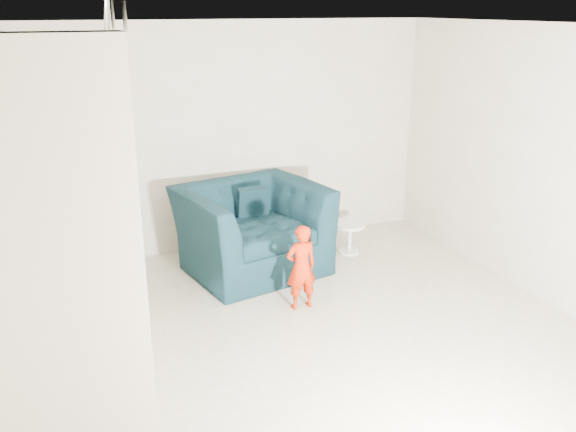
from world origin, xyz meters
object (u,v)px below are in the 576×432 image
object	(u,v)px
toddler	(301,267)
armchair	(252,229)
staircase	(62,262)
side_table	(349,233)

from	to	relation	value
toddler	armchair	bearing A→B (deg)	-84.40
toddler	staircase	xyz separation A→B (m)	(-2.15, -0.31, 0.52)
side_table	armchair	bearing A→B (deg)	-178.19
side_table	staircase	bearing A→B (deg)	-156.52
staircase	armchair	bearing A→B (deg)	34.38
armchair	toddler	world-z (taller)	armchair
armchair	toddler	xyz separation A→B (m)	(0.15, -1.06, -0.05)
armchair	side_table	world-z (taller)	armchair
armchair	staircase	world-z (taller)	staircase
side_table	staircase	distance (m)	3.61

